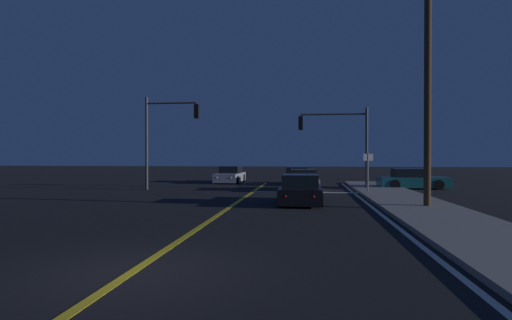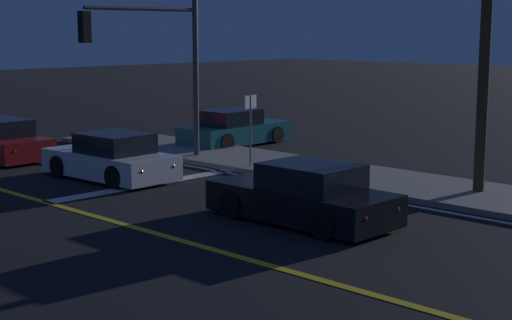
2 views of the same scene
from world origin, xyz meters
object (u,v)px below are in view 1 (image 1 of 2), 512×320
object	(u,v)px
car_side_waiting_teal	(412,180)
car_distant_tail_white	(303,181)
car_parked_curb_black	(300,191)
traffic_signal_far_left	(165,128)
car_far_approaching_red	(297,177)
utility_pole_right	(428,73)
car_following_oncoming_silver	(230,175)
street_sign_corner	(368,166)
traffic_signal_near_right	(340,134)

from	to	relation	value
car_side_waiting_teal	car_distant_tail_white	world-z (taller)	same
car_parked_curb_black	traffic_signal_far_left	bearing A→B (deg)	142.27
car_parked_curb_black	car_side_waiting_teal	bearing A→B (deg)	52.97
car_far_approaching_red	utility_pole_right	size ratio (longest dim) A/B	0.45
car_following_oncoming_silver	utility_pole_right	world-z (taller)	utility_pole_right
car_following_oncoming_silver	car_far_approaching_red	world-z (taller)	same
car_parked_curb_black	utility_pole_right	xyz separation A→B (m)	(5.18, -1.46, 4.97)
car_parked_curb_black	street_sign_corner	xyz separation A→B (m)	(3.78, 5.38, 1.00)
car_side_waiting_teal	utility_pole_right	world-z (taller)	utility_pole_right
traffic_signal_far_left	street_sign_corner	world-z (taller)	traffic_signal_far_left
car_side_waiting_teal	street_sign_corner	distance (m)	5.54
traffic_signal_near_right	utility_pole_right	size ratio (longest dim) A/B	0.50
car_following_oncoming_silver	car_distant_tail_white	bearing A→B (deg)	130.83
car_parked_curb_black	car_following_oncoming_silver	bearing A→B (deg)	112.10
car_following_oncoming_silver	street_sign_corner	xyz separation A→B (m)	(9.73, -9.24, 1.00)
car_distant_tail_white	utility_pole_right	size ratio (longest dim) A/B	0.40
traffic_signal_far_left	car_far_approaching_red	bearing A→B (deg)	37.50
car_following_oncoming_silver	car_parked_curb_black	xyz separation A→B (m)	(5.95, -14.61, -0.00)
car_far_approaching_red	car_distant_tail_white	bearing A→B (deg)	-85.62
car_side_waiting_teal	car_parked_curb_black	size ratio (longest dim) A/B	1.03
car_far_approaching_red	traffic_signal_near_right	size ratio (longest dim) A/B	0.90
car_following_oncoming_silver	traffic_signal_far_left	distance (m)	8.99
car_side_waiting_teal	street_sign_corner	world-z (taller)	street_sign_corner
car_distant_tail_white	utility_pole_right	distance (m)	11.33
car_side_waiting_teal	traffic_signal_near_right	distance (m)	5.84
car_following_oncoming_silver	car_parked_curb_black	world-z (taller)	same
traffic_signal_far_left	street_sign_corner	bearing A→B (deg)	-6.36
traffic_signal_far_left	utility_pole_right	bearing A→B (deg)	-30.55
street_sign_corner	utility_pole_right	bearing A→B (deg)	-78.43
car_side_waiting_teal	car_far_approaching_red	distance (m)	8.47
traffic_signal_near_right	traffic_signal_far_left	bearing A→B (deg)	7.13
car_far_approaching_red	car_parked_curb_black	world-z (taller)	same
street_sign_corner	car_side_waiting_teal	bearing A→B (deg)	50.79
car_side_waiting_teal	car_distant_tail_white	xyz separation A→B (m)	(-7.16, -2.26, -0.00)
car_side_waiting_teal	street_sign_corner	bearing A→B (deg)	-41.91
car_parked_curb_black	traffic_signal_far_left	size ratio (longest dim) A/B	0.74
car_far_approaching_red	street_sign_corner	size ratio (longest dim) A/B	2.01
car_distant_tail_white	utility_pole_right	world-z (taller)	utility_pole_right
car_parked_curb_black	traffic_signal_far_left	distance (m)	11.59
car_side_waiting_teal	traffic_signal_far_left	xyz separation A→B (m)	(-16.00, -2.82, 3.37)
car_following_oncoming_silver	traffic_signal_near_right	xyz separation A→B (m)	(8.36, -6.44, 2.98)
car_side_waiting_teal	traffic_signal_far_left	size ratio (longest dim) A/B	0.76
car_distant_tail_white	utility_pole_right	xyz separation A→B (m)	(5.12, -8.80, 4.97)
car_side_waiting_teal	utility_pole_right	distance (m)	12.30
car_far_approaching_red	car_distant_tail_white	size ratio (longest dim) A/B	1.11
car_far_approaching_red	traffic_signal_far_left	size ratio (longest dim) A/B	0.79
car_parked_curb_black	utility_pole_right	size ratio (longest dim) A/B	0.41
traffic_signal_far_left	car_distant_tail_white	bearing A→B (deg)	3.65
car_side_waiting_teal	car_following_oncoming_silver	bearing A→B (deg)	-113.54
car_distant_tail_white	car_parked_curb_black	bearing A→B (deg)	-92.77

